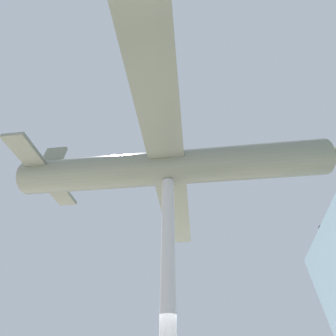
# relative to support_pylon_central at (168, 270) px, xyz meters

# --- Properties ---
(support_pylon_central) EXTENTS (0.51, 0.51, 7.53)m
(support_pylon_central) POSITION_rel_support_pylon_central_xyz_m (0.00, 0.00, 0.00)
(support_pylon_central) COLOR #B7B7BC
(support_pylon_central) RESTS_ON ground_plane
(suspended_airplane) EXTENTS (16.59, 15.21, 2.85)m
(suspended_airplane) POSITION_rel_support_pylon_central_xyz_m (-0.02, 0.12, 4.59)
(suspended_airplane) COLOR slate
(suspended_airplane) RESTS_ON support_pylon_central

